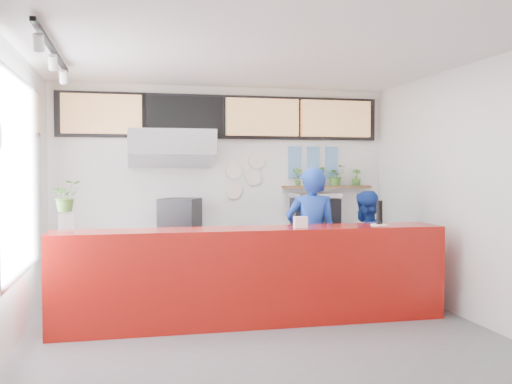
{
  "coord_description": "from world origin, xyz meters",
  "views": [
    {
      "loc": [
        -1.37,
        -5.94,
        1.77
      ],
      "look_at": [
        0.1,
        0.7,
        1.5
      ],
      "focal_mm": 40.0,
      "sensor_mm": 36.0,
      "label": 1
    }
  ],
  "objects_px": {
    "staff_center": "(311,238)",
    "service_counter": "(253,276)",
    "panini_oven": "(180,214)",
    "staff_right": "(365,248)",
    "pepper_mill": "(379,212)",
    "espresso_machine": "(315,213)"
  },
  "relations": [
    {
      "from": "panini_oven",
      "to": "pepper_mill",
      "type": "xyz_separation_m",
      "value": [
        2.22,
        -1.83,
        0.13
      ]
    },
    {
      "from": "espresso_machine",
      "to": "staff_right",
      "type": "height_order",
      "value": "staff_right"
    },
    {
      "from": "panini_oven",
      "to": "staff_right",
      "type": "distance_m",
      "value": 2.63
    },
    {
      "from": "staff_center",
      "to": "service_counter",
      "type": "bearing_deg",
      "value": 44.11
    },
    {
      "from": "panini_oven",
      "to": "staff_center",
      "type": "bearing_deg",
      "value": -15.93
    },
    {
      "from": "espresso_machine",
      "to": "staff_right",
      "type": "relative_size",
      "value": 0.46
    },
    {
      "from": "service_counter",
      "to": "espresso_machine",
      "type": "distance_m",
      "value": 2.31
    },
    {
      "from": "pepper_mill",
      "to": "espresso_machine",
      "type": "bearing_deg",
      "value": 96.15
    },
    {
      "from": "staff_center",
      "to": "panini_oven",
      "type": "bearing_deg",
      "value": -26.48
    },
    {
      "from": "panini_oven",
      "to": "staff_right",
      "type": "bearing_deg",
      "value": -3.84
    },
    {
      "from": "panini_oven",
      "to": "pepper_mill",
      "type": "relative_size",
      "value": 1.8
    },
    {
      "from": "service_counter",
      "to": "panini_oven",
      "type": "xyz_separation_m",
      "value": [
        -0.68,
        1.8,
        0.58
      ]
    },
    {
      "from": "espresso_machine",
      "to": "staff_center",
      "type": "relative_size",
      "value": 0.38
    },
    {
      "from": "service_counter",
      "to": "staff_center",
      "type": "bearing_deg",
      "value": 31.15
    },
    {
      "from": "service_counter",
      "to": "espresso_machine",
      "type": "xyz_separation_m",
      "value": [
        1.34,
        1.8,
        0.57
      ]
    },
    {
      "from": "service_counter",
      "to": "panini_oven",
      "type": "bearing_deg",
      "value": 110.66
    },
    {
      "from": "panini_oven",
      "to": "staff_center",
      "type": "relative_size",
      "value": 0.28
    },
    {
      "from": "espresso_machine",
      "to": "staff_center",
      "type": "bearing_deg",
      "value": -105.68
    },
    {
      "from": "service_counter",
      "to": "pepper_mill",
      "type": "height_order",
      "value": "pepper_mill"
    },
    {
      "from": "service_counter",
      "to": "staff_right",
      "type": "height_order",
      "value": "staff_right"
    },
    {
      "from": "service_counter",
      "to": "staff_center",
      "type": "xyz_separation_m",
      "value": [
        0.87,
        0.53,
        0.35
      ]
    },
    {
      "from": "staff_center",
      "to": "pepper_mill",
      "type": "height_order",
      "value": "staff_center"
    }
  ]
}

